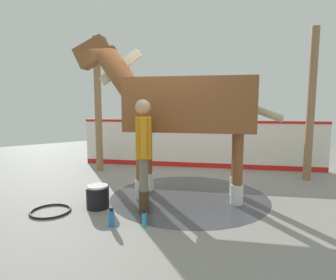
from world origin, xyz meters
TOP-DOWN VIEW (x-y plane):
  - ground_plane at (0.00, 0.00)m, footprint 16.00×16.00m
  - wet_patch at (0.28, 0.03)m, footprint 2.69×2.69m
  - barrier_wall at (-1.34, 1.68)m, footprint 4.32×4.25m
  - roof_post_near at (-2.45, -0.48)m, footprint 0.16×0.16m
  - roof_post_far at (0.85, 2.76)m, footprint 0.16×0.16m
  - horse at (0.19, -0.06)m, footprint 2.63×2.59m
  - handler at (0.37, -0.92)m, footprint 0.60×0.43m
  - wash_bucket at (-0.11, -1.45)m, footprint 0.35×0.35m
  - bottle_shampoo at (0.88, -1.21)m, footprint 0.06×0.06m
  - bottle_spray at (0.64, -1.56)m, footprint 0.08×0.08m
  - hose_coil at (-0.34, -2.09)m, footprint 0.59×0.59m

SIDE VIEW (x-z plane):
  - ground_plane at x=0.00m, z-range -0.02..0.00m
  - wet_patch at x=0.28m, z-range 0.00..0.00m
  - hose_coil at x=-0.34m, z-range 0.00..0.03m
  - bottle_shampoo at x=0.88m, z-range -0.01..0.21m
  - bottle_spray at x=0.64m, z-range -0.01..0.25m
  - wash_bucket at x=-0.11m, z-range 0.00..0.35m
  - barrier_wall at x=-1.34m, z-range -0.04..1.14m
  - handler at x=0.37m, z-range 0.12..1.78m
  - horse at x=0.19m, z-range 0.17..2.90m
  - roof_post_near at x=-2.45m, z-range 0.00..3.10m
  - roof_post_far at x=0.85m, z-range 0.00..3.10m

